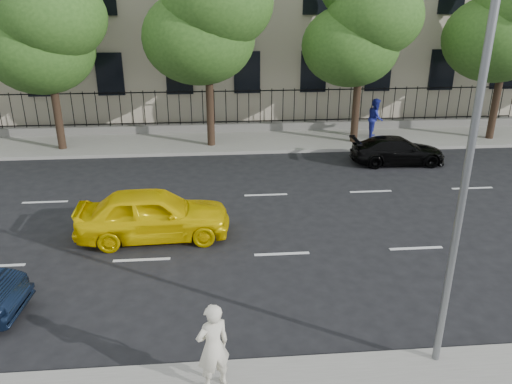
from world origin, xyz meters
The scene contains 13 objects.
ground centered at (0.00, 0.00, 0.00)m, with size 120.00×120.00×0.00m, color black.
far_sidewalk centered at (0.00, 14.00, 0.07)m, with size 60.00×4.00×0.15m, color gray.
lane_markings centered at (0.00, 4.75, 0.01)m, with size 49.60×4.62×0.01m, color silver, non-canonical shape.
iron_fence centered at (0.00, 15.70, 0.65)m, with size 30.00×0.50×2.20m.
street_light centered at (2.50, -1.77, 5.15)m, with size 0.25×3.32×8.05m.
tree_b centered at (-8.96, 13.36, 5.84)m, with size 5.53×5.12×8.97m.
tree_c centered at (-1.96, 13.36, 6.41)m, with size 5.89×5.50×9.80m.
tree_d centered at (5.04, 13.36, 5.84)m, with size 5.34×4.94×8.84m.
tree_e centered at (12.04, 13.36, 6.20)m, with size 5.71×5.31×9.46m.
yellow_taxi centered at (-3.76, 3.90, 0.78)m, with size 1.85×4.60×1.57m, color yellow.
black_sedan centered at (6.11, 10.16, 0.59)m, with size 1.65×4.06×1.18m, color black.
woman_near centered at (-1.98, -2.67, 1.05)m, with size 0.66×0.43×1.80m, color beige.
pedestrian_far centered at (6.24, 13.89, 1.13)m, with size 0.95×0.74×1.96m, color navy.
Camera 1 is at (-1.83, -10.08, 7.09)m, focal length 35.00 mm.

